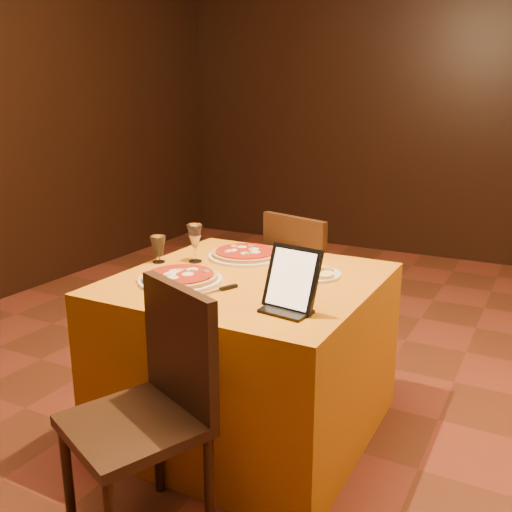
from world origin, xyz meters
The scene contains 14 objects.
floor centered at (0.00, 0.00, -0.01)m, with size 6.00×7.00×0.01m, color #5E2D19.
wall_back centered at (0.00, 3.50, 1.40)m, with size 6.00×0.01×2.80m, color black.
main_table centered at (-0.42, -0.05, 0.38)m, with size 1.10×1.10×0.75m, color #C8720C.
chair_main_near centered at (-0.42, -0.85, 0.46)m, with size 0.41×0.41×0.91m, color black, non-canonical shape.
chair_main_far centered at (-0.42, 0.74, 0.46)m, with size 0.38×0.38×0.91m, color black, non-canonical shape.
pizza_near centered at (-0.65, -0.24, 0.77)m, with size 0.37×0.37×0.03m.
pizza_far centered at (-0.59, 0.23, 0.77)m, with size 0.38×0.38×0.03m.
cutlet_dish centered at (-0.18, 0.11, 0.76)m, with size 0.26×0.26×0.03m.
wine_glass centered at (-0.76, 0.05, 0.84)m, with size 0.09×0.09×0.19m, color #E7C383, non-canonical shape.
water_glass centered at (-0.91, -0.04, 0.81)m, with size 0.07×0.07×0.13m, color silver, non-canonical shape.
tablet centered at (-0.08, -0.31, 0.87)m, with size 0.21×0.02×0.24m, color black.
knife centered at (-0.44, -0.31, 0.75)m, with size 0.21×0.02×0.01m, color silver.
fork_near centered at (-0.78, -0.27, 0.75)m, with size 0.15×0.02×0.01m, color #ABAAB1.
fork_far centered at (-0.41, 0.27, 0.75)m, with size 0.15×0.02×0.01m, color silver.
Camera 1 is at (0.75, -2.16, 1.52)m, focal length 40.00 mm.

